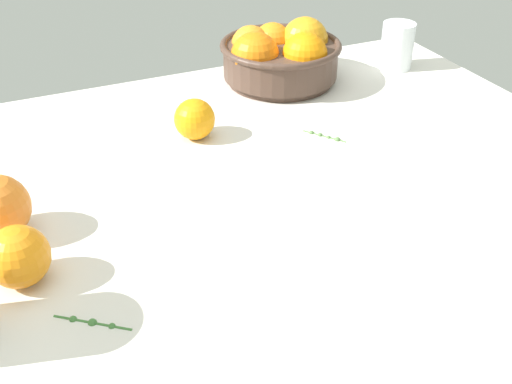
{
  "coord_description": "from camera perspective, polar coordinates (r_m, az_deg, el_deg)",
  "views": [
    {
      "loc": [
        -24.21,
        -61.91,
        47.33
      ],
      "look_at": [
        3.08,
        -1.35,
        4.25
      ],
      "focal_mm": 44.63,
      "sensor_mm": 36.0,
      "label": 1
    }
  ],
  "objects": [
    {
      "name": "fruit_bowl",
      "position": [
        1.19,
        2.17,
        12.15
      ],
      "size": [
        22.2,
        22.2,
        11.2
      ],
      "color": "#473328",
      "rests_on": "ground_plane"
    },
    {
      "name": "ground_plane",
      "position": [
        0.82,
        -2.34,
        -3.37
      ],
      "size": [
        122.44,
        97.7,
        3.0
      ],
      "primitive_type": "cube",
      "color": "silver"
    },
    {
      "name": "herb_sprig_0",
      "position": [
        1.01,
        6.27,
        5.06
      ],
      "size": [
        4.56,
        6.32,
        0.99
      ],
      "color": "#517740",
      "rests_on": "ground_plane"
    },
    {
      "name": "loose_orange_0",
      "position": [
        1.0,
        -5.53,
        6.52
      ],
      "size": [
        6.42,
        6.42,
        6.42
      ],
      "primitive_type": "sphere",
      "color": "orange",
      "rests_on": "ground_plane"
    },
    {
      "name": "herb_sprig_1",
      "position": [
        0.69,
        -14.55,
        -11.13
      ],
      "size": [
        7.14,
        5.57,
        0.96
      ],
      "color": "#3B6E33",
      "rests_on": "ground_plane"
    },
    {
      "name": "second_glass",
      "position": [
        1.29,
        12.52,
        12.48
      ],
      "size": [
        6.27,
        6.27,
        8.79
      ],
      "color": "white",
      "rests_on": "ground_plane"
    },
    {
      "name": "loose_orange_2",
      "position": [
        0.75,
        -20.55,
        -5.44
      ],
      "size": [
        7.09,
        7.09,
        7.09
      ],
      "primitive_type": "sphere",
      "color": "orange",
      "rests_on": "ground_plane"
    }
  ]
}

